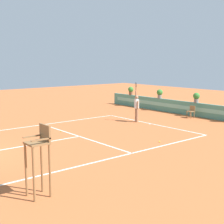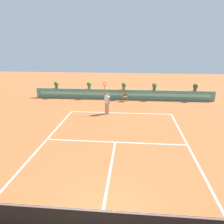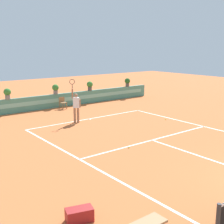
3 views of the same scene
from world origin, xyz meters
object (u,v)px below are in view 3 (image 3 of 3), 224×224
tennis_ball_near_baseline (166,119)px  potted_plant_far_right (127,82)px  tennis_player (76,105)px  tennis_ball_mid_court (129,147)px  potted_plant_right (90,85)px  ball_kid_chair (63,102)px  potted_plant_left (7,93)px  potted_plant_centre (55,88)px  gear_bag (79,215)px

tennis_ball_near_baseline → potted_plant_far_right: bearing=65.6°
tennis_player → tennis_ball_near_baseline: size_ratio=38.01×
tennis_ball_mid_court → potted_plant_right: bearing=65.0°
ball_kid_chair → potted_plant_far_right: bearing=6.1°
tennis_ball_near_baseline → tennis_ball_mid_court: 5.79m
potted_plant_right → potted_plant_left: bearing=180.0°
potted_plant_right → potted_plant_far_right: bearing=0.0°
tennis_ball_near_baseline → potted_plant_right: size_ratio=0.09×
tennis_ball_mid_court → potted_plant_left: 10.41m
ball_kid_chair → potted_plant_right: bearing=14.3°
tennis_ball_near_baseline → potted_plant_centre: (-3.48, 7.63, 1.38)m
potted_plant_left → potted_plant_right: (6.54, 0.00, 0.00)m
tennis_player → potted_plant_far_right: 9.42m
tennis_player → potted_plant_left: tennis_player is taller
potted_plant_left → potted_plant_far_right: same height
tennis_player → tennis_ball_mid_court: 5.50m
tennis_ball_mid_court → potted_plant_centre: (1.72, 10.16, 1.38)m
gear_bag → tennis_ball_mid_court: gear_bag is taller
potted_plant_centre → tennis_ball_near_baseline: bearing=-65.5°
potted_plant_left → potted_plant_right: size_ratio=1.00×
ball_kid_chair → tennis_ball_mid_court: size_ratio=12.50×
potted_plant_far_right → potted_plant_centre: size_ratio=1.00×
tennis_ball_mid_court → tennis_ball_near_baseline: bearing=26.0°
ball_kid_chair → potted_plant_centre: 1.20m
tennis_ball_mid_court → potted_plant_far_right: size_ratio=0.09×
gear_bag → potted_plant_right: (9.51, 13.70, 1.23)m
tennis_ball_near_baseline → potted_plant_centre: 8.50m
ball_kid_chair → potted_plant_far_right: size_ratio=1.17×
gear_bag → potted_plant_far_right: (13.44, 13.70, 1.23)m
gear_bag → tennis_ball_near_baseline: gear_bag is taller
gear_bag → potted_plant_left: bearing=77.8°
gear_bag → potted_plant_left: (2.97, 13.70, 1.23)m
tennis_ball_mid_court → potted_plant_far_right: potted_plant_far_right is taller
tennis_ball_near_baseline → potted_plant_far_right: (3.46, 7.63, 1.38)m
gear_bag → potted_plant_far_right: bearing=45.5°
potted_plant_right → ball_kid_chair: bearing=-165.7°
gear_bag → tennis_player: tennis_player is taller
potted_plant_right → potted_plant_far_right: (3.93, 0.00, 0.00)m
tennis_ball_near_baseline → tennis_ball_mid_court: (-5.21, -2.54, 0.00)m
tennis_ball_mid_court → potted_plant_right: (4.74, 10.16, 1.38)m
gear_bag → tennis_ball_mid_court: 5.94m
ball_kid_chair → tennis_ball_near_baseline: bearing=-64.2°
ball_kid_chair → gear_bag: bearing=-117.1°
gear_bag → potted_plant_far_right: size_ratio=0.97×
tennis_player → tennis_ball_near_baseline: (4.65, -2.84, -1.02)m
gear_bag → tennis_ball_mid_court: size_ratio=10.29×
potted_plant_left → potted_plant_right: same height
ball_kid_chair → potted_plant_centre: size_ratio=1.17×
gear_bag → potted_plant_far_right: potted_plant_far_right is taller
tennis_ball_near_baseline → potted_plant_far_right: potted_plant_far_right is taller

